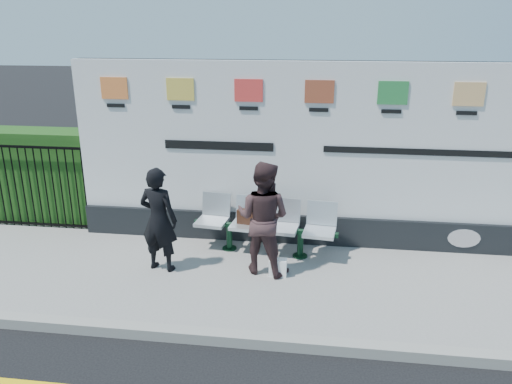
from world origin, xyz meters
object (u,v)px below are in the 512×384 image
Objects in this scene: woman_left at (159,220)px; billboard at (316,168)px; woman_right at (263,218)px; bench at (264,239)px.

billboard is at bearing -138.97° from woman_left.
woman_right is (1.53, 0.15, 0.05)m from woman_left.
bench is 1.32× the size of woman_right.
woman_right is at bearing -163.32° from woman_left.
woman_left is 0.94× the size of woman_right.
woman_right reaches higher than bench.
woman_left is at bearing -150.10° from billboard.
woman_left reaches higher than bench.
bench is 0.86m from woman_right.
billboard is 2.66m from woman_left.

